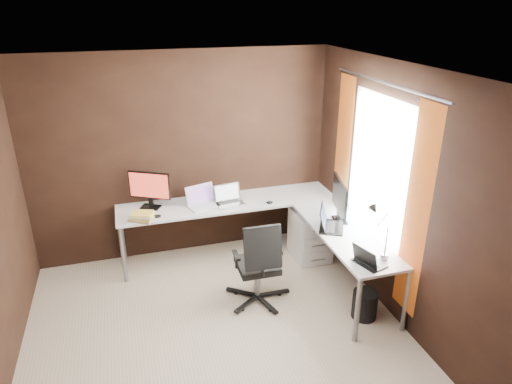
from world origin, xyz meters
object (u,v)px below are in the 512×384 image
Objects in this scene: monitor_right at (340,198)px; wastebasket at (365,304)px; laptop_white at (203,201)px; desk_lamp at (378,225)px; laptop_silver at (229,199)px; laptop_black_small at (368,260)px; laptop_black_big at (328,223)px; drawer_pedestal at (310,235)px; book_stack at (142,216)px; monitor_left at (149,188)px; office_chair at (258,278)px.

wastebasket is at bearing -168.77° from monitor_right.
desk_lamp is (1.36, -1.64, 0.29)m from laptop_white.
laptop_black_small is (0.91, -1.72, -0.00)m from laptop_silver.
laptop_black_big is at bearing 118.40° from desk_lamp.
drawer_pedestal is at bearing -31.52° from laptop_white.
book_stack is 0.60× the size of desk_lamp.
laptop_silver is at bearing 123.04° from wastebasket.
monitor_right is at bearing -78.94° from drawer_pedestal.
laptop_silver is 1.95m from desk_lamp.
wastebasket is (0.07, -1.26, -0.15)m from drawer_pedestal.
drawer_pedestal is 1.52m from desk_lamp.
monitor_left is 1.54× the size of wastebasket.
book_stack is (-1.99, 0.15, 0.47)m from drawer_pedestal.
laptop_black_big is (1.79, -1.09, -0.20)m from monitor_left.
office_chair is at bearing -86.51° from laptop_white.
desk_lamp reaches higher than laptop_white.
drawer_pedestal is 2.05m from book_stack.
laptop_black_big is 0.95m from office_chair.
laptop_black_small is 0.65m from wastebasket.
monitor_right reaches higher than office_chair.
monitor_right is 0.81m from desk_lamp.
book_stack is (-1.94, 1.56, -0.00)m from laptop_black_small.
book_stack is at bearing 95.73° from laptop_black_big.
laptop_white is at bearing 71.95° from monitor_right.
office_chair is (0.07, -1.01, -0.49)m from laptop_silver.
laptop_black_big is at bearing 137.69° from monitor_right.
desk_lamp is (0.14, 0.10, 0.30)m from laptop_black_small.
drawer_pedestal is 1.49m from laptop_black_small.
office_chair is (-0.99, -0.19, -0.72)m from monitor_right.
office_chair is 3.30× the size of wastebasket.
laptop_black_small is 0.62× the size of desk_lamp.
laptop_black_big reaches higher than wastebasket.
laptop_black_big is 0.80× the size of desk_lamp.
laptop_white reaches higher than laptop_black_small.
wastebasket is (1.34, -1.59, -0.64)m from laptop_white.
monitor_right reaches higher than laptop_white.
monitor_right is at bearing -17.44° from book_stack.
drawer_pedestal is at bearing -4.31° from book_stack.
laptop_black_big reaches higher than drawer_pedestal.
desk_lamp is (0.09, -1.31, 0.77)m from drawer_pedestal.
laptop_silver is (-0.96, 0.31, 0.48)m from drawer_pedestal.
monitor_right is (1.96, -0.96, 0.02)m from monitor_left.
laptop_silver is at bearing 20.11° from monitor_left.
laptop_white is 2.13m from laptop_black_small.
laptop_black_big is at bearing -97.14° from drawer_pedestal.
laptop_white is at bearing 144.22° from desk_lamp.
desk_lamp is at bearing -167.28° from monitor_right.
wastebasket is at bearing 127.59° from desk_lamp.
monitor_left is 2.61m from laptop_black_small.
desk_lamp is at bearing -35.05° from book_stack.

